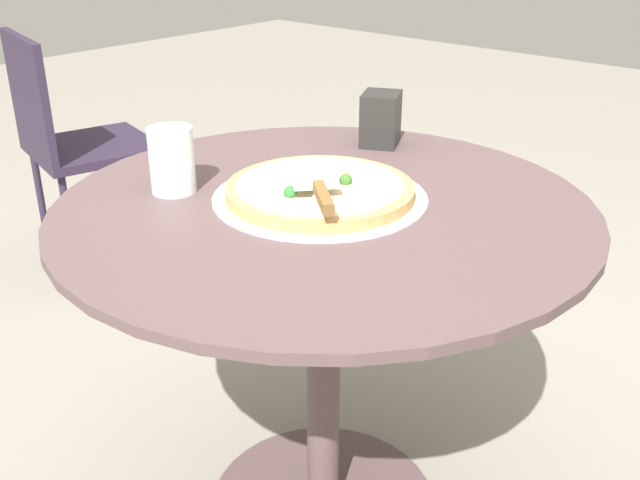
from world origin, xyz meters
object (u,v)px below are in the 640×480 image
at_px(patio_table, 324,290).
at_px(pizza_on_tray, 320,191).
at_px(patio_chair_near, 70,136).
at_px(drinking_cup, 172,160).
at_px(pizza_server, 318,188).
at_px(napkin_dispenser, 381,119).

xyz_separation_m(patio_table, pizza_on_tray, (0.02, -0.01, 0.19)).
distance_m(patio_table, patio_chair_near, 1.39).
relative_size(patio_table, drinking_cup, 8.00).
xyz_separation_m(patio_table, pizza_server, (-0.03, 0.05, 0.23)).
bearing_deg(napkin_dispenser, pizza_on_tray, -8.05).
distance_m(pizza_server, patio_chair_near, 1.46).
bearing_deg(napkin_dispenser, patio_table, -5.86).
height_order(patio_table, pizza_on_tray, pizza_on_tray).
bearing_deg(patio_chair_near, napkin_dispenser, -178.02).
bearing_deg(pizza_server, drinking_cup, 17.11).
bearing_deg(drinking_cup, pizza_server, -162.89).
xyz_separation_m(pizza_on_tray, napkin_dispenser, (0.11, -0.33, 0.04)).
bearing_deg(drinking_cup, patio_chair_near, -21.30).
relative_size(pizza_server, napkin_dispenser, 1.70).
bearing_deg(pizza_on_tray, pizza_server, 129.37).
relative_size(patio_table, napkin_dispenser, 8.45).
bearing_deg(napkin_dispenser, patio_chair_near, -115.09).
bearing_deg(drinking_cup, pizza_on_tray, -146.29).
xyz_separation_m(pizza_server, napkin_dispenser, (0.17, -0.39, 0.01)).
relative_size(pizza_on_tray, patio_chair_near, 0.47).
distance_m(patio_table, drinking_cup, 0.37).
bearing_deg(patio_table, napkin_dispenser, -68.79).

